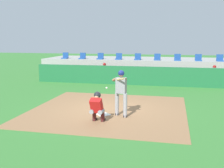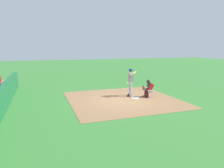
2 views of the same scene
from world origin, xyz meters
TOP-DOWN VIEW (x-y plane):
  - ground_plane at (0.00, 0.00)m, footprint 80.00×80.00m
  - dirt_infield at (0.00, 0.00)m, footprint 6.40×6.40m
  - home_plate at (0.00, -0.80)m, footprint 0.62×0.62m
  - batter_at_plate at (0.69, -0.81)m, footprint 0.64×0.81m
  - catcher_crouched at (0.01, -1.72)m, footprint 0.50×1.81m
  - dugout_wall at (0.00, 6.50)m, footprint 13.00×0.30m
  - dugout_bench at (0.00, 7.50)m, footprint 11.80×0.44m
  - dugout_player_0 at (-2.07, 7.34)m, footprint 0.49×0.70m
  - dugout_player_1 at (5.18, 7.34)m, footprint 0.49×0.70m
  - stands_platform at (0.00, 10.90)m, footprint 15.00×4.40m
  - stadium_seat_0 at (-5.78, 9.38)m, footprint 0.46×0.46m
  - stadium_seat_1 at (-4.33, 9.38)m, footprint 0.46×0.46m
  - stadium_seat_2 at (-2.89, 9.38)m, footprint 0.46×0.46m
  - stadium_seat_3 at (-1.44, 9.38)m, footprint 0.46×0.46m
  - stadium_seat_4 at (0.00, 9.38)m, footprint 0.46×0.46m
  - stadium_seat_5 at (1.44, 9.38)m, footprint 0.46×0.46m
  - stadium_seat_6 at (2.89, 9.38)m, footprint 0.46×0.46m
  - stadium_seat_7 at (4.33, 9.38)m, footprint 0.46×0.46m
  - stadium_seat_8 at (5.78, 9.38)m, footprint 0.46×0.46m

SIDE VIEW (x-z plane):
  - ground_plane at x=0.00m, z-range 0.00..0.00m
  - dirt_infield at x=0.00m, z-range 0.00..0.01m
  - home_plate at x=0.00m, z-range 0.01..0.04m
  - dugout_bench at x=0.00m, z-range 0.00..0.45m
  - dugout_wall at x=0.00m, z-range 0.00..1.20m
  - catcher_crouched at x=0.01m, z-range 0.05..1.17m
  - dugout_player_0 at x=-2.07m, z-range 0.02..1.32m
  - dugout_player_1 at x=5.18m, z-range 0.02..1.32m
  - stands_platform at x=0.00m, z-range 0.00..1.40m
  - batter_at_plate at x=0.69m, z-range 0.13..1.94m
  - stadium_seat_0 at x=-5.78m, z-range 1.29..1.77m
  - stadium_seat_1 at x=-4.33m, z-range 1.29..1.77m
  - stadium_seat_2 at x=-2.89m, z-range 1.29..1.77m
  - stadium_seat_3 at x=-1.44m, z-range 1.29..1.77m
  - stadium_seat_4 at x=0.00m, z-range 1.29..1.77m
  - stadium_seat_5 at x=1.44m, z-range 1.29..1.77m
  - stadium_seat_6 at x=2.89m, z-range 1.29..1.77m
  - stadium_seat_7 at x=4.33m, z-range 1.29..1.77m
  - stadium_seat_8 at x=5.78m, z-range 1.29..1.77m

